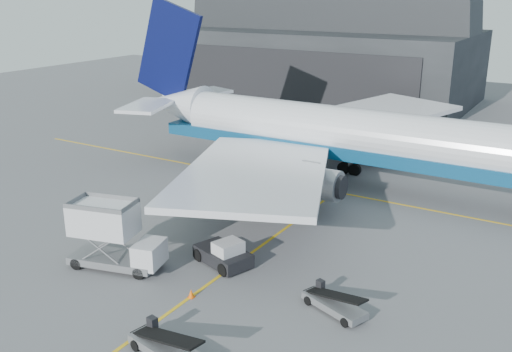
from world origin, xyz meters
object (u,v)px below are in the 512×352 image
Objects in this scene: airliner at (338,134)px; pushback_tug at (224,255)px; catering_truck at (112,236)px; belt_loader_a at (166,347)px; belt_loader_b at (334,303)px.

airliner reaches higher than pushback_tug.
belt_loader_a is (9.85, -6.19, -1.76)m from catering_truck.
belt_loader_a is (3.83, -31.42, -4.48)m from airliner.
airliner is 24.99m from belt_loader_b.
belt_loader_b is (9.67, -22.59, -4.54)m from airliner.
catering_truck is 7.93m from pushback_tug.
belt_loader_a is 10.58m from belt_loader_b.
catering_truck is at bearing 158.73° from belt_loader_a.
pushback_tug is 1.04× the size of belt_loader_b.
pushback_tug is at bearing -88.95° from airliner.
pushback_tug reaches higher than belt_loader_b.
pushback_tug is at bearing 20.11° from catering_truck.
belt_loader_a is at bearing -83.06° from airliner.
airliner is 31.96m from belt_loader_a.
airliner is 26.08m from catering_truck.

